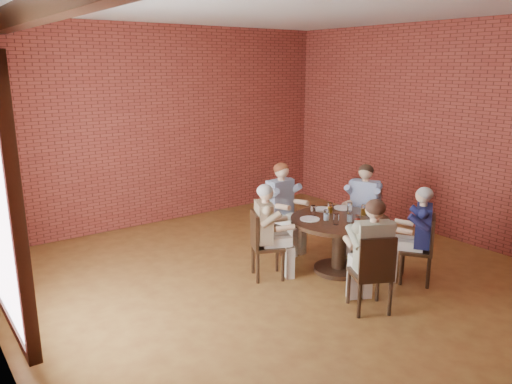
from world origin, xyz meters
TOP-DOWN VIEW (x-y plane):
  - floor at (0.00, 0.00)m, footprint 7.00×7.00m
  - ceiling at (0.00, 0.00)m, footprint 7.00×7.00m
  - wall_back at (0.00, 3.50)m, footprint 7.00×0.00m
  - wall_right at (3.25, 0.00)m, footprint 0.00×7.00m
  - dining_table at (0.82, 0.00)m, footprint 1.32×1.32m
  - chair_a at (1.78, 0.43)m, footprint 0.55×0.55m
  - diner_a at (1.71, 0.40)m, footprint 0.78×0.72m
  - chair_b at (0.72, 1.18)m, footprint 0.46×0.46m
  - diner_b at (0.73, 1.10)m, footprint 0.58×0.69m
  - chair_c at (-0.14, 0.45)m, footprint 0.52×0.52m
  - diner_c at (-0.07, 0.42)m, footprint 0.74×0.69m
  - chair_d at (0.28, -1.05)m, footprint 0.56×0.56m
  - diner_d at (0.32, -0.97)m, footprint 0.75×0.80m
  - chair_e at (1.42, -0.87)m, footprint 0.54×0.54m
  - diner_e at (1.38, -0.81)m, footprint 0.73×0.76m
  - plate_a at (1.21, 0.33)m, footprint 0.26×0.26m
  - plate_b at (0.92, 0.45)m, footprint 0.26×0.26m
  - plate_c at (0.47, 0.21)m, footprint 0.26×0.26m
  - plate_d at (0.99, -0.46)m, footprint 0.26×0.26m
  - glass_a at (1.12, 0.13)m, footprint 0.07×0.07m
  - glass_b at (0.90, 0.28)m, footprint 0.07×0.07m
  - glass_c at (0.62, 0.32)m, footprint 0.07×0.07m
  - glass_d at (0.62, 0.07)m, footprint 0.07×0.07m
  - glass_e at (0.60, -0.14)m, footprint 0.07×0.07m
  - glass_f at (0.79, -0.33)m, footprint 0.07×0.07m
  - glass_g at (0.82, -0.16)m, footprint 0.07×0.07m
  - glass_h at (1.20, -0.06)m, footprint 0.07×0.07m
  - smartphone at (1.20, -0.27)m, footprint 0.12×0.17m

SIDE VIEW (x-z plane):
  - floor at x=0.00m, z-range 0.00..0.00m
  - chair_e at x=1.42m, z-range 0.04..0.94m
  - chair_c at x=-0.14m, z-range 0.04..0.94m
  - chair_a at x=1.78m, z-range 0.04..0.96m
  - chair_d at x=0.28m, z-range 0.04..0.97m
  - chair_b at x=0.72m, z-range 0.04..0.98m
  - dining_table at x=0.82m, z-range 0.15..0.90m
  - diner_e at x=1.38m, z-range 0.00..1.26m
  - diner_c at x=-0.07m, z-range 0.00..1.26m
  - diner_a at x=1.71m, z-range 0.00..1.31m
  - diner_d at x=0.32m, z-range 0.00..1.31m
  - diner_b at x=0.73m, z-range 0.00..1.33m
  - smartphone at x=1.20m, z-range 0.75..0.76m
  - plate_a at x=1.21m, z-range 0.75..0.76m
  - plate_b at x=0.92m, z-range 0.75..0.76m
  - plate_c at x=0.47m, z-range 0.75..0.76m
  - plate_d at x=0.99m, z-range 0.75..0.76m
  - glass_a at x=1.12m, z-range 0.75..0.89m
  - glass_b at x=0.90m, z-range 0.75..0.89m
  - glass_c at x=0.62m, z-range 0.75..0.89m
  - glass_d at x=0.62m, z-range 0.75..0.89m
  - glass_e at x=0.60m, z-range 0.75..0.89m
  - glass_f at x=0.79m, z-range 0.75..0.89m
  - glass_g at x=0.82m, z-range 0.75..0.89m
  - glass_h at x=1.20m, z-range 0.75..0.89m
  - wall_back at x=0.00m, z-range -1.80..5.20m
  - wall_right at x=3.25m, z-range -1.80..5.20m
  - ceiling at x=0.00m, z-range 3.40..3.40m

